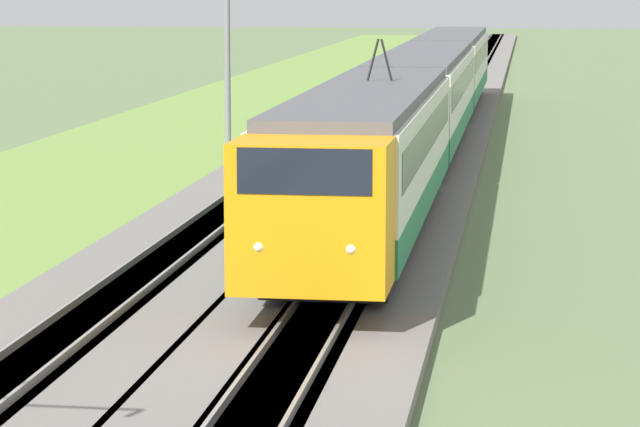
# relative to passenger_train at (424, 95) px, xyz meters

# --- Properties ---
(ballast_main) EXTENTS (240.00, 4.40, 0.30)m
(ballast_main) POSITION_rel_passenger_train_xyz_m (2.11, 4.26, -2.22)
(ballast_main) COLOR slate
(ballast_main) RESTS_ON ground
(ballast_adjacent) EXTENTS (240.00, 4.40, 0.30)m
(ballast_adjacent) POSITION_rel_passenger_train_xyz_m (2.11, 0.00, -2.22)
(ballast_adjacent) COLOR slate
(ballast_adjacent) RESTS_ON ground
(track_main) EXTENTS (240.00, 1.57, 0.45)m
(track_main) POSITION_rel_passenger_train_xyz_m (2.11, 4.26, -2.21)
(track_main) COLOR #4C4238
(track_main) RESTS_ON ground
(track_adjacent) EXTENTS (240.00, 1.57, 0.45)m
(track_adjacent) POSITION_rel_passenger_train_xyz_m (2.11, 0.00, -2.21)
(track_adjacent) COLOR #4C4238
(track_adjacent) RESTS_ON ground
(grass_verge) EXTENTS (240.00, 11.56, 0.12)m
(grass_verge) POSITION_rel_passenger_train_xyz_m (2.11, 10.08, -2.31)
(grass_verge) COLOR olive
(grass_verge) RESTS_ON ground
(passenger_train) EXTENTS (59.21, 2.99, 5.05)m
(passenger_train) POSITION_rel_passenger_train_xyz_m (0.00, 0.00, 0.00)
(passenger_train) COLOR orange
(passenger_train) RESTS_ON ground
(catenary_mast_mid) EXTENTS (0.22, 2.56, 9.31)m
(catenary_mast_mid) POSITION_rel_passenger_train_xyz_m (-1.19, 7.06, 2.43)
(catenary_mast_mid) COLOR slate
(catenary_mast_mid) RESTS_ON ground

